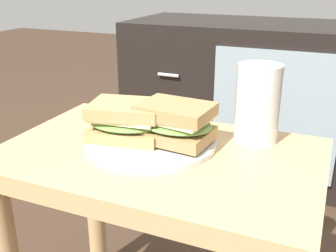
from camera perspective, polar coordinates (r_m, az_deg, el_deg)
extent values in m
cube|color=tan|center=(0.72, -1.30, -4.84)|extent=(0.56, 0.36, 0.04)
cylinder|color=tan|center=(1.05, -10.32, -10.61)|extent=(0.04, 0.04, 0.43)
cube|color=black|center=(1.63, 11.86, 4.02)|extent=(0.96, 0.44, 0.58)
cube|color=#8C9EA8|center=(1.40, 14.75, 1.38)|extent=(0.42, 0.01, 0.44)
cylinder|color=silver|center=(1.46, 0.05, 7.23)|extent=(0.08, 0.01, 0.01)
cylinder|color=silver|center=(1.53, 0.05, -0.81)|extent=(0.08, 0.01, 0.01)
cylinder|color=silver|center=(0.73, -2.42, -2.28)|extent=(0.24, 0.24, 0.01)
cube|color=tan|center=(0.74, -5.81, -0.79)|extent=(0.14, 0.12, 0.02)
ellipsoid|color=#729E4C|center=(0.73, -5.86, 0.58)|extent=(0.15, 0.13, 0.02)
cube|color=beige|center=(0.73, -5.89, 1.39)|extent=(0.13, 0.10, 0.01)
cube|color=tan|center=(0.73, -5.93, 2.43)|extent=(0.15, 0.12, 0.02)
cube|color=#9E7A4C|center=(0.72, 1.06, -1.12)|extent=(0.13, 0.11, 0.02)
ellipsoid|color=#729E4C|center=(0.71, 1.07, 0.31)|extent=(0.14, 0.11, 0.02)
cube|color=beige|center=(0.70, 1.07, 1.14)|extent=(0.13, 0.10, 0.01)
cube|color=#9E7A4C|center=(0.70, 1.08, 2.22)|extent=(0.13, 0.10, 0.02)
cylinder|color=silver|center=(0.75, 12.60, 3.13)|extent=(0.08, 0.08, 0.14)
cylinder|color=#C67219|center=(0.75, 12.53, 2.36)|extent=(0.07, 0.07, 0.11)
cylinder|color=white|center=(0.73, 12.92, 7.05)|extent=(0.07, 0.07, 0.01)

